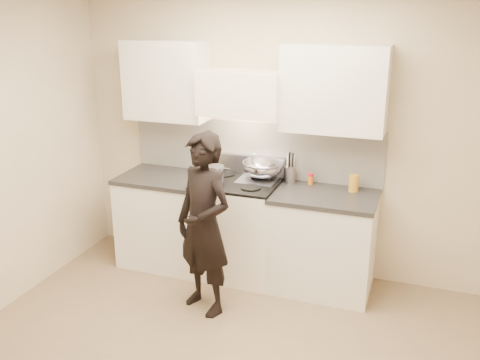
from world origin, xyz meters
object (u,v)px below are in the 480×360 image
stove (238,228)px  counter_right (323,241)px  utensil_crock (290,173)px  wok (263,167)px  person (204,225)px

stove → counter_right: (0.83, 0.00, -0.01)m
counter_right → utensil_crock: bearing=151.2°
wok → person: size_ratio=0.30×
counter_right → wok: 0.88m
wok → utensil_crock: wok is taller
stove → wok: size_ratio=2.05×
counter_right → person: (-0.87, -0.70, 0.32)m
counter_right → person: person is taller
stove → utensil_crock: bearing=24.9°
stove → wok: wok is taller
counter_right → person: bearing=-141.0°
counter_right → person: size_ratio=0.59×
stove → counter_right: 0.83m
utensil_crock → person: size_ratio=0.19×
counter_right → stove: bearing=-180.0°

